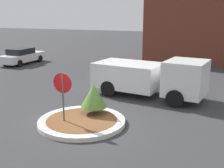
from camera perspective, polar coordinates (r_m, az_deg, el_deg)
ground_plane at (r=11.84m, az=-6.14°, el=-8.00°), size 120.00×120.00×0.00m
traffic_island at (r=11.81m, az=-6.15°, el=-7.60°), size 3.61×3.61×0.18m
stop_sign at (r=11.36m, az=-9.99°, el=-0.91°), size 0.83×0.07×2.20m
island_shrub at (r=12.22m, az=-3.76°, el=-2.36°), size 1.15×1.15×1.31m
utility_truck at (r=15.33m, az=7.64°, el=1.52°), size 6.27×3.08×2.15m
storefront_building at (r=28.19m, az=18.75°, el=12.23°), size 10.60×6.07×7.69m
parked_sedan_white at (r=26.66m, az=-17.75°, el=5.46°), size 1.84×4.54×1.42m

